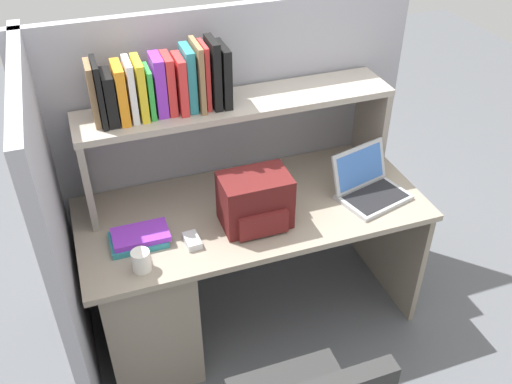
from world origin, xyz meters
name	(u,v)px	position (x,y,z in m)	size (l,w,h in m)	color
ground_plane	(253,314)	(0.00, 0.00, 0.00)	(8.00, 8.00, 0.00)	#595B60
desk	(176,277)	(-0.39, 0.00, 0.40)	(1.60, 0.70, 0.73)	gray
cubicle_partition_rear	(228,157)	(0.00, 0.38, 0.78)	(1.84, 0.05, 1.55)	#9E9EA8
cubicle_partition_left	(61,247)	(-0.85, -0.05, 0.78)	(0.05, 1.06, 1.55)	#9E9EA8
overhead_hutch	(238,120)	(0.00, 0.20, 1.08)	(1.44, 0.28, 0.45)	gray
reference_books_on_shelf	(162,84)	(-0.32, 0.20, 1.31)	(0.58, 0.18, 0.30)	olive
laptop	(369,186)	(0.55, -0.09, 0.78)	(0.37, 0.33, 0.22)	#B7BABF
backpack	(255,202)	(-0.02, -0.11, 0.85)	(0.30, 0.22, 0.24)	#591919
computer_mouse	(192,241)	(-0.33, -0.16, 0.75)	(0.06, 0.10, 0.03)	silver
paper_cup	(141,261)	(-0.55, -0.24, 0.78)	(0.08, 0.08, 0.09)	white
desk_book_stack	(139,238)	(-0.54, -0.07, 0.76)	(0.25, 0.16, 0.05)	teal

